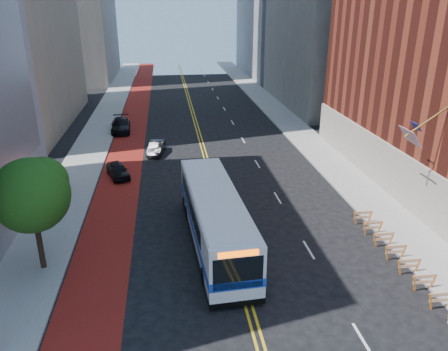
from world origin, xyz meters
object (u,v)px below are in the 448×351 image
car_c (121,125)px  car_a (118,170)px  transit_bus (215,217)px  car_b (156,148)px  street_tree (32,192)px

car_c → car_a: bearing=-89.5°
transit_bus → car_c: transit_bus is taller
transit_bus → car_b: transit_bus is taller
street_tree → car_b: street_tree is taller
transit_bus → car_a: transit_bus is taller
car_b → car_a: bearing=-109.0°
street_tree → car_a: 15.19m
street_tree → car_a: (2.96, 14.27, -4.27)m
street_tree → car_b: bearing=72.8°
car_a → car_c: bearing=74.9°
car_a → car_b: bearing=42.2°
car_b → street_tree: bearing=-97.3°
transit_bus → car_c: size_ratio=2.48×
transit_bus → car_b: (-3.91, 18.80, -1.26)m
street_tree → transit_bus: street_tree is taller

